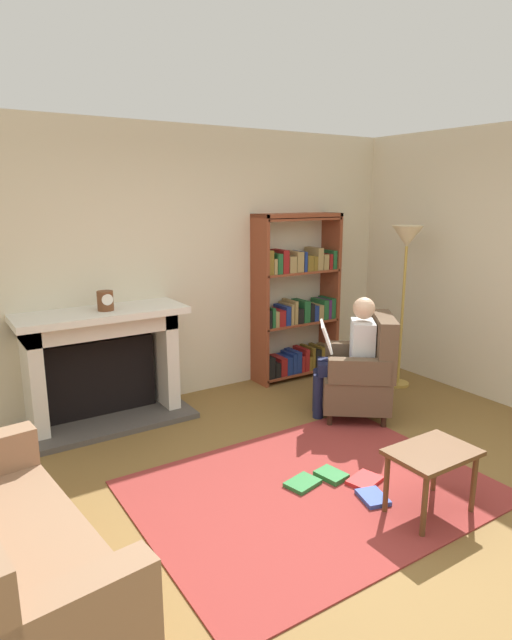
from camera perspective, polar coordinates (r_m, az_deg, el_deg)
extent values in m
plane|color=brown|center=(3.76, 9.18, -19.71)|extent=(14.00, 14.00, 0.00)
cube|color=beige|center=(5.36, -8.78, 5.80)|extent=(5.60, 0.10, 2.70)
cube|color=beige|center=(6.02, 20.73, 5.90)|extent=(0.10, 5.20, 2.70)
cube|color=maroon|center=(3.94, 6.14, -17.75)|extent=(2.40, 1.80, 0.01)
cube|color=#4C4742|center=(5.09, -15.46, -10.49)|extent=(1.51, 0.64, 0.05)
cube|color=black|center=(5.15, -16.46, -5.78)|extent=(0.99, 0.20, 0.70)
cube|color=silver|center=(4.89, -22.83, -6.12)|extent=(0.12, 0.44, 0.99)
cube|color=silver|center=(5.20, -9.85, -4.12)|extent=(0.12, 0.44, 0.99)
cube|color=silver|center=(4.90, -16.45, -0.48)|extent=(1.31, 0.44, 0.16)
cube|color=silver|center=(4.82, -16.33, 0.65)|extent=(1.47, 0.56, 0.06)
cylinder|color=brown|center=(4.79, -15.92, 2.00)|extent=(0.14, 0.14, 0.17)
cylinder|color=white|center=(4.72, -15.70, 2.12)|extent=(0.10, 0.01, 0.10)
cube|color=brown|center=(5.66, 0.41, 1.96)|extent=(0.04, 0.32, 1.84)
cube|color=brown|center=(6.24, 7.97, 2.89)|extent=(0.04, 0.32, 1.84)
cube|color=brown|center=(5.84, 4.53, 11.19)|extent=(1.02, 0.32, 0.04)
cube|color=brown|center=(6.16, 4.23, -5.45)|extent=(0.98, 0.32, 0.02)
cube|color=black|center=(5.88, 1.05, -4.99)|extent=(0.09, 0.26, 0.24)
cube|color=black|center=(5.94, 1.75, -5.18)|extent=(0.07, 0.26, 0.16)
cube|color=maroon|center=(5.98, 2.39, -4.87)|extent=(0.08, 0.26, 0.20)
cube|color=navy|center=(6.02, 3.00, -4.76)|extent=(0.07, 0.26, 0.20)
cube|color=navy|center=(6.05, 3.52, -4.52)|extent=(0.05, 0.26, 0.23)
cube|color=navy|center=(6.09, 4.00, -4.36)|extent=(0.07, 0.26, 0.24)
cube|color=maroon|center=(6.13, 4.45, -4.51)|extent=(0.04, 0.26, 0.19)
cube|color=maroon|center=(6.15, 4.88, -4.11)|extent=(0.06, 0.26, 0.26)
cube|color=brown|center=(6.19, 5.24, -4.45)|extent=(0.04, 0.26, 0.16)
cube|color=brown|center=(6.21, 5.57, -3.95)|extent=(0.04, 0.26, 0.26)
cube|color=black|center=(6.25, 6.05, -4.00)|extent=(0.08, 0.26, 0.23)
cube|color=brown|center=(6.29, 6.52, -3.79)|extent=(0.05, 0.26, 0.25)
cube|color=navy|center=(6.33, 6.94, -3.97)|extent=(0.06, 0.26, 0.19)
cube|color=#997F4C|center=(6.37, 7.45, -3.67)|extent=(0.07, 0.26, 0.23)
cube|color=brown|center=(6.00, 4.32, -0.24)|extent=(0.98, 0.32, 0.02)
cube|color=black|center=(5.72, 0.88, 0.24)|extent=(0.04, 0.26, 0.19)
cube|color=#1E592D|center=(5.74, 1.28, 0.40)|extent=(0.04, 0.26, 0.21)
cube|color=#997F4C|center=(5.77, 1.65, 0.25)|extent=(0.05, 0.26, 0.17)
cube|color=maroon|center=(5.81, 2.20, 0.34)|extent=(0.08, 0.26, 0.17)
cube|color=navy|center=(5.85, 2.82, 0.59)|extent=(0.06, 0.26, 0.21)
cube|color=#997F4C|center=(5.88, 3.27, 0.75)|extent=(0.04, 0.26, 0.23)
cube|color=#997F4C|center=(5.90, 3.67, 0.95)|extent=(0.04, 0.26, 0.26)
cube|color=black|center=(5.95, 4.16, 0.59)|extent=(0.08, 0.26, 0.17)
cube|color=#1E592D|center=(5.99, 4.84, 1.04)|extent=(0.08, 0.26, 0.24)
cube|color=black|center=(6.04, 5.41, 0.95)|extent=(0.06, 0.26, 0.20)
cube|color=navy|center=(6.08, 5.84, 0.88)|extent=(0.06, 0.26, 0.17)
cube|color=#997F4C|center=(6.12, 6.34, 0.95)|extent=(0.07, 0.26, 0.17)
cube|color=#1E592D|center=(6.16, 6.86, 1.24)|extent=(0.07, 0.26, 0.22)
cube|color=#4C1E59|center=(6.20, 7.27, 1.29)|extent=(0.04, 0.26, 0.22)
cube|color=#1E592D|center=(6.24, 7.70, 1.41)|extent=(0.08, 0.26, 0.23)
cube|color=brown|center=(5.89, 4.42, 5.20)|extent=(0.98, 0.32, 0.02)
cube|color=brown|center=(5.62, 0.98, 6.27)|extent=(0.06, 0.26, 0.25)
cube|color=#997F4C|center=(5.65, 1.44, 5.86)|extent=(0.04, 0.26, 0.17)
cube|color=#1E592D|center=(5.68, 1.94, 6.15)|extent=(0.06, 0.26, 0.21)
cube|color=maroon|center=(5.72, 2.56, 6.36)|extent=(0.08, 0.26, 0.25)
cube|color=#997F4C|center=(5.78, 3.32, 6.06)|extent=(0.09, 0.26, 0.17)
cube|color=#997F4C|center=(5.84, 4.09, 6.34)|extent=(0.09, 0.26, 0.22)
cube|color=navy|center=(5.88, 4.67, 6.37)|extent=(0.04, 0.26, 0.22)
cube|color=brown|center=(5.92, 5.18, 6.18)|extent=(0.08, 0.26, 0.17)
cube|color=brown|center=(5.97, 5.72, 6.17)|extent=(0.05, 0.26, 0.16)
cube|color=#997F4C|center=(6.00, 6.24, 6.61)|extent=(0.08, 0.26, 0.25)
cube|color=#997F4C|center=(6.06, 6.85, 6.30)|extent=(0.07, 0.26, 0.17)
cube|color=maroon|center=(6.10, 7.35, 6.34)|extent=(0.04, 0.26, 0.17)
cube|color=#1E592D|center=(6.14, 7.77, 6.53)|extent=(0.05, 0.26, 0.21)
cube|color=brown|center=(5.84, 4.52, 10.79)|extent=(0.98, 0.32, 0.02)
cylinder|color=#331E14|center=(5.38, 7.66, -8.36)|extent=(0.05, 0.05, 0.12)
cylinder|color=#331E14|center=(4.91, 7.94, -10.56)|extent=(0.05, 0.05, 0.12)
cylinder|color=#331E14|center=(5.43, 12.78, -8.39)|extent=(0.05, 0.05, 0.12)
cylinder|color=#331E14|center=(4.96, 13.57, -10.56)|extent=(0.05, 0.05, 0.12)
cube|color=brown|center=(5.09, 10.59, -7.24)|extent=(0.87, 0.87, 0.30)
cube|color=brown|center=(4.99, 13.54, -2.67)|extent=(0.52, 0.60, 0.55)
cube|color=brown|center=(5.26, 10.43, -3.56)|extent=(0.50, 0.42, 0.22)
cube|color=brown|center=(4.75, 11.03, -5.44)|extent=(0.50, 0.42, 0.22)
cube|color=silver|center=(4.97, 11.36, -2.92)|extent=(0.35, 0.38, 0.50)
sphere|color=#D8AD8C|center=(4.88, 11.55, 1.26)|extent=(0.20, 0.20, 0.20)
cube|color=#191E3F|center=(5.08, 8.91, -4.80)|extent=(0.39, 0.34, 0.12)
cube|color=#191E3F|center=(4.93, 9.03, -5.38)|extent=(0.39, 0.34, 0.12)
cylinder|color=#191E3F|center=(5.16, 6.68, -7.52)|extent=(0.10, 0.10, 0.42)
cylinder|color=#191E3F|center=(5.01, 6.74, -8.16)|extent=(0.10, 0.10, 0.42)
cube|color=white|center=(4.91, 7.58, -1.74)|extent=(0.30, 0.35, 0.25)
cube|color=#8D6A4E|center=(3.13, -24.36, -23.90)|extent=(0.88, 1.77, 0.40)
cube|color=#8D6A4E|center=(2.35, -19.62, -27.85)|extent=(0.71, 0.24, 0.24)
cube|color=brown|center=(3.67, 18.48, -13.38)|extent=(0.56, 0.39, 0.03)
cylinder|color=brown|center=(3.53, 17.67, -18.61)|extent=(0.04, 0.04, 0.42)
cylinder|color=brown|center=(3.86, 22.39, -16.01)|extent=(0.04, 0.04, 0.42)
cylinder|color=brown|center=(3.70, 13.86, -16.75)|extent=(0.04, 0.04, 0.42)
cylinder|color=brown|center=(4.02, 18.71, -14.49)|extent=(0.04, 0.04, 0.42)
cube|color=#334CA5|center=(3.89, 12.47, -18.15)|extent=(0.22, 0.26, 0.03)
cube|color=red|center=(4.07, 11.64, -16.57)|extent=(0.28, 0.24, 0.03)
cube|color=#267233|center=(3.98, 5.04, -17.10)|extent=(0.27, 0.22, 0.03)
cube|color=#267233|center=(4.09, 8.10, -16.20)|extent=(0.20, 0.24, 0.04)
cylinder|color=#B7933F|center=(6.07, 15.01, -6.62)|extent=(0.24, 0.24, 0.03)
cylinder|color=#B7933F|center=(5.86, 15.45, 0.40)|extent=(0.03, 0.03, 1.49)
cone|color=beige|center=(5.74, 15.97, 8.65)|extent=(0.32, 0.32, 0.22)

